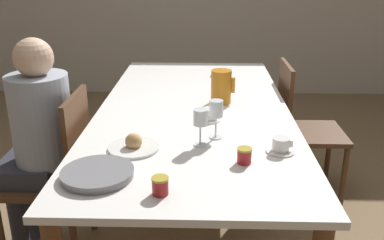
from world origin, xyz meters
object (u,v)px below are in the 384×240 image
object	(u,v)px
chair_person_side	(58,172)
bread_plate	(134,145)
red_pitcher	(221,86)
jam_jar_red	(160,185)
jam_jar_amber	(244,155)
person_seated	(37,132)
teacup_across	(209,115)
wine_glass_water	(216,111)
teacup_near_person	(281,146)
serving_tray	(98,174)
chair_opposite	(301,126)
wine_glass_juice	(200,120)

from	to	relation	value
chair_person_side	bread_plate	size ratio (longest dim) A/B	4.03
red_pitcher	jam_jar_red	size ratio (longest dim) A/B	2.94
jam_jar_amber	person_seated	bearing A→B (deg)	156.75
bread_plate	teacup_across	bearing A→B (deg)	47.79
wine_glass_water	teacup_near_person	world-z (taller)	wine_glass_water
jam_jar_amber	jam_jar_red	xyz separation A→B (m)	(-0.31, -0.25, 0.00)
wine_glass_water	serving_tray	world-z (taller)	wine_glass_water
chair_opposite	serving_tray	distance (m)	1.65
wine_glass_juice	bread_plate	distance (m)	0.31
teacup_across	bread_plate	world-z (taller)	bread_plate
wine_glass_juice	teacup_near_person	xyz separation A→B (m)	(0.34, -0.06, -0.09)
chair_person_side	serving_tray	xyz separation A→B (m)	(0.36, -0.55, 0.29)
red_pitcher	serving_tray	bearing A→B (deg)	-118.54
person_seated	red_pitcher	xyz separation A→B (m)	(0.94, 0.33, 0.15)
chair_opposite	red_pitcher	xyz separation A→B (m)	(-0.55, -0.34, 0.37)
red_pitcher	wine_glass_juice	distance (m)	0.61
chair_person_side	wine_glass_juice	bearing A→B (deg)	-108.52
chair_person_side	jam_jar_amber	world-z (taller)	chair_person_side
person_seated	bread_plate	bearing A→B (deg)	-119.80
chair_opposite	teacup_near_person	distance (m)	1.09
teacup_across	person_seated	bearing A→B (deg)	-177.04
wine_glass_juice	bread_plate	bearing A→B (deg)	-170.81
person_seated	bread_plate	size ratio (longest dim) A/B	5.27
serving_tray	bread_plate	bearing A→B (deg)	69.58
chair_opposite	teacup_across	world-z (taller)	chair_opposite
person_seated	jam_jar_amber	bearing A→B (deg)	-113.25
person_seated	serving_tray	bearing A→B (deg)	-141.68
person_seated	teacup_near_person	bearing A→B (deg)	-105.51
red_pitcher	teacup_near_person	world-z (taller)	red_pitcher
chair_opposite	wine_glass_juice	distance (m)	1.21
teacup_near_person	chair_person_side	bearing A→B (deg)	164.16
chair_person_side	bread_plate	world-z (taller)	chair_person_side
teacup_across	jam_jar_red	world-z (taller)	same
chair_person_side	jam_jar_amber	distance (m)	1.06
teacup_across	jam_jar_amber	world-z (taller)	same
teacup_across	jam_jar_amber	xyz separation A→B (m)	(0.14, -0.48, 0.01)
chair_person_side	red_pitcher	distance (m)	1.00
chair_opposite	person_seated	bearing A→B (deg)	-65.89
chair_person_side	wine_glass_juice	xyz separation A→B (m)	(0.75, -0.25, 0.39)
chair_person_side	chair_opposite	bearing A→B (deg)	-64.00
wine_glass_water	bread_plate	bearing A→B (deg)	-159.36
chair_opposite	teacup_near_person	world-z (taller)	chair_opposite
wine_glass_juice	person_seated	bearing A→B (deg)	162.20
chair_opposite	jam_jar_red	xyz separation A→B (m)	(-0.80, -1.36, 0.31)
wine_glass_juice	serving_tray	distance (m)	0.50
person_seated	bread_plate	xyz separation A→B (m)	(0.55, -0.31, 0.07)
serving_tray	person_seated	bearing A→B (deg)	128.32
person_seated	chair_person_side	bearing A→B (deg)	-101.40
teacup_near_person	jam_jar_red	xyz separation A→B (m)	(-0.48, -0.36, 0.01)
person_seated	jam_jar_amber	world-z (taller)	person_seated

